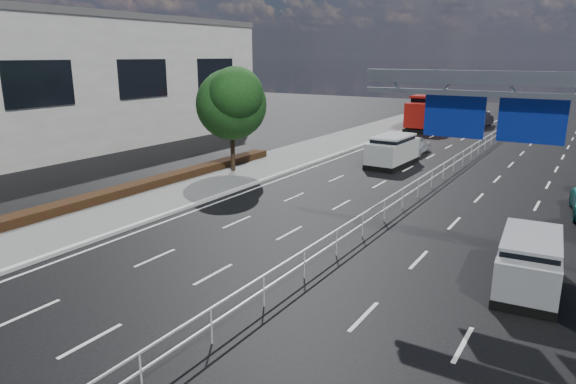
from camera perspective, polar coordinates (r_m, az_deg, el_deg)
The scene contains 11 objects.
ground at distance 13.17m, azimuth -13.15°, elevation -19.12°, with size 160.00×160.00×0.00m, color black.
median_fence at distance 31.78m, azimuth 16.54°, elevation 2.03°, with size 0.05×85.00×1.02m.
hedge_near at distance 25.65m, azimuth -26.64°, elevation -2.37°, with size 1.00×36.00×0.44m, color black.
overhead_gantry at distance 17.68m, azimuth 27.90°, elevation 7.76°, with size 10.24×0.38×7.45m.
near_building at distance 45.82m, azimuth -24.71°, elevation 10.75°, with size 12.00×38.00×10.00m, color beige.
near_tree_back at distance 32.46m, azimuth -6.27°, elevation 10.12°, with size 4.84×4.51×6.69m.
white_minivan at distance 35.58m, azimuth 11.52°, elevation 4.50°, with size 2.25×4.87×2.09m.
red_bus at distance 56.29m, azimuth 15.91°, elevation 8.79°, with size 2.98×11.66×3.47m.
near_car_silver at distance 40.46m, azimuth 13.86°, elevation 5.14°, with size 1.66×4.13×1.41m, color #B8BBC0.
near_car_dark at distance 57.95m, azimuth 20.54°, elevation 7.58°, with size 1.71×4.90×1.61m, color black.
silver_minivan at distance 18.31m, azimuth 25.23°, elevation -7.06°, with size 2.17×4.44×1.79m.
Camera 1 is at (7.99, -7.50, 7.29)m, focal length 32.00 mm.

